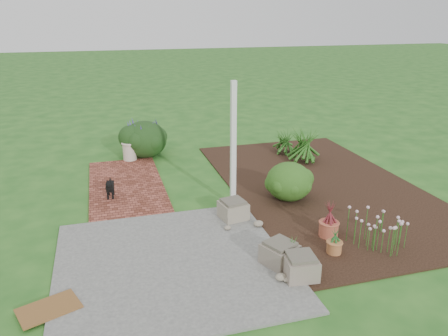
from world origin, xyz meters
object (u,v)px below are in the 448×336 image
object	(u,v)px
black_dog	(110,187)
evergreen_shrub	(289,180)
stone_trough_near	(300,267)
cream_ceramic_urn	(130,151)

from	to	relation	value
black_dog	evergreen_shrub	size ratio (longest dim) A/B	0.52
stone_trough_near	evergreen_shrub	distance (m)	2.87
black_dog	evergreen_shrub	xyz separation A→B (m)	(3.54, -1.03, 0.14)
stone_trough_near	evergreen_shrub	xyz separation A→B (m)	(1.00, 2.68, 0.24)
evergreen_shrub	black_dog	bearing A→B (deg)	163.84
stone_trough_near	cream_ceramic_urn	distance (m)	6.43
black_dog	evergreen_shrub	world-z (taller)	evergreen_shrub
stone_trough_near	black_dog	xyz separation A→B (m)	(-2.54, 3.71, 0.10)
cream_ceramic_urn	stone_trough_near	bearing A→B (deg)	-72.29
stone_trough_near	cream_ceramic_urn	size ratio (longest dim) A/B	1.00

